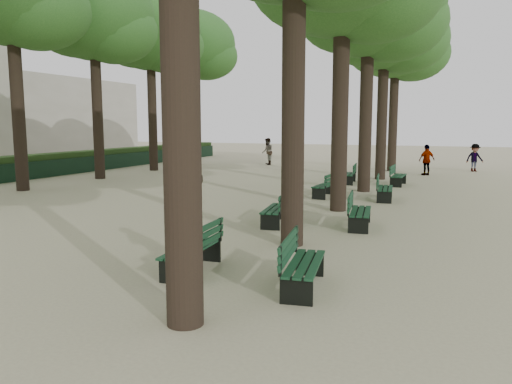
% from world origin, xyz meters
% --- Properties ---
extents(ground, '(120.00, 120.00, 0.00)m').
position_xyz_m(ground, '(0.00, 0.00, 0.00)').
color(ground, '#B5AE89').
rests_on(ground, ground).
extents(tree_central_3, '(6.00, 6.00, 9.95)m').
position_xyz_m(tree_central_3, '(1.50, 13.00, 7.65)').
color(tree_central_3, '#33261C').
rests_on(tree_central_3, ground).
extents(tree_central_4, '(6.00, 6.00, 9.95)m').
position_xyz_m(tree_central_4, '(1.50, 18.00, 7.65)').
color(tree_central_4, '#33261C').
rests_on(tree_central_4, ground).
extents(tree_central_5, '(6.00, 6.00, 9.95)m').
position_xyz_m(tree_central_5, '(1.50, 23.00, 7.65)').
color(tree_central_5, '#33261C').
rests_on(tree_central_5, ground).
extents(tree_far_3, '(6.00, 6.00, 10.45)m').
position_xyz_m(tree_far_3, '(-12.00, 13.00, 8.14)').
color(tree_far_3, '#33261C').
rests_on(tree_far_3, ground).
extents(tree_far_4, '(6.00, 6.00, 10.45)m').
position_xyz_m(tree_far_4, '(-12.00, 18.00, 8.14)').
color(tree_far_4, '#33261C').
rests_on(tree_far_4, ground).
extents(tree_far_5, '(6.00, 6.00, 10.45)m').
position_xyz_m(tree_far_5, '(-12.00, 23.00, 8.14)').
color(tree_far_5, '#33261C').
rests_on(tree_far_5, ground).
extents(bench_left_0, '(0.67, 1.83, 0.92)m').
position_xyz_m(bench_left_0, '(0.37, 0.26, 0.27)').
color(bench_left_0, black).
rests_on(bench_left_0, ground).
extents(bench_left_1, '(0.80, 1.86, 0.92)m').
position_xyz_m(bench_left_1, '(0.37, 5.11, 0.27)').
color(bench_left_1, black).
rests_on(bench_left_1, ground).
extents(bench_left_2, '(0.68, 1.83, 0.92)m').
position_xyz_m(bench_left_2, '(0.37, 10.87, 0.27)').
color(bench_left_2, black).
rests_on(bench_left_2, ground).
extents(bench_left_3, '(0.75, 1.85, 0.92)m').
position_xyz_m(bench_left_3, '(0.37, 15.61, 0.27)').
color(bench_left_3, black).
rests_on(bench_left_3, ground).
extents(bench_right_0, '(0.81, 1.86, 0.92)m').
position_xyz_m(bench_right_0, '(2.63, 0.06, 0.27)').
color(bench_right_0, black).
rests_on(bench_right_0, ground).
extents(bench_right_1, '(0.79, 1.86, 0.92)m').
position_xyz_m(bench_right_1, '(2.63, 5.54, 0.27)').
color(bench_right_1, black).
rests_on(bench_right_1, ground).
extents(bench_right_2, '(0.75, 1.85, 0.92)m').
position_xyz_m(bench_right_2, '(2.63, 10.83, 0.27)').
color(bench_right_2, black).
rests_on(bench_right_2, ground).
extents(bench_right_3, '(0.63, 1.82, 0.92)m').
position_xyz_m(bench_right_3, '(2.63, 15.66, 0.27)').
color(bench_right_3, black).
rests_on(bench_right_3, ground).
extents(man_with_map, '(0.65, 0.78, 1.89)m').
position_xyz_m(man_with_map, '(0.30, 0.43, 0.95)').
color(man_with_map, black).
rests_on(man_with_map, ground).
extents(pedestrian_e, '(1.26, 1.45, 1.71)m').
position_xyz_m(pedestrian_e, '(-4.48, 20.99, 0.86)').
color(pedestrian_e, '#262628').
rests_on(pedestrian_e, ground).
extents(pedestrian_b, '(1.09, 0.79, 1.64)m').
position_xyz_m(pedestrian_b, '(6.13, 24.33, 0.82)').
color(pedestrian_b, '#262628').
rests_on(pedestrian_b, ground).
extents(pedestrian_a, '(0.75, 0.96, 1.84)m').
position_xyz_m(pedestrian_a, '(-6.95, 24.33, 0.92)').
color(pedestrian_a, '#262628').
rests_on(pedestrian_a, ground).
extents(pedestrian_c, '(0.97, 0.91, 1.69)m').
position_xyz_m(pedestrian_c, '(3.60, 20.93, 0.85)').
color(pedestrian_c, '#262628').
rests_on(pedestrian_c, ground).
extents(fence, '(0.08, 42.00, 0.90)m').
position_xyz_m(fence, '(-15.00, 11.00, 0.45)').
color(fence, black).
rests_on(fence, ground).
extents(hedge, '(1.20, 42.00, 1.20)m').
position_xyz_m(hedge, '(-15.70, 11.00, 0.60)').
color(hedge, '#1E3B14').
rests_on(hedge, ground).
extents(building_far, '(12.00, 16.00, 7.00)m').
position_xyz_m(building_far, '(-33.00, 30.00, 3.50)').
color(building_far, '#B7B2A3').
rests_on(building_far, ground).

